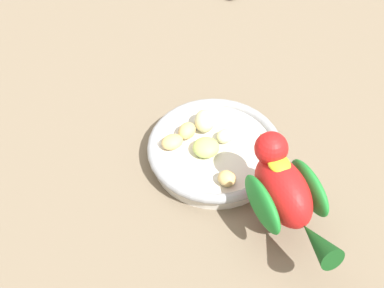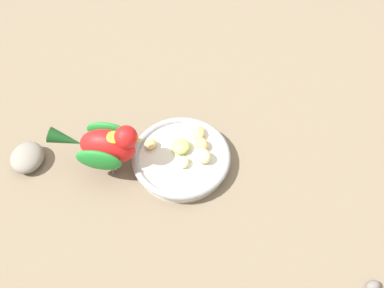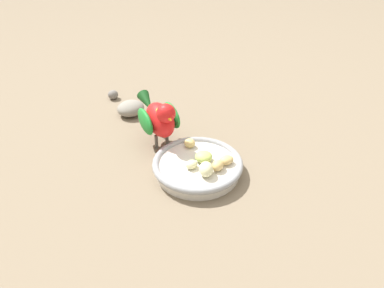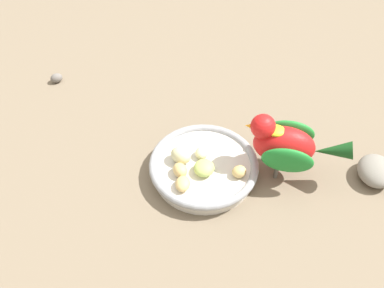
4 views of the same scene
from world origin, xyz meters
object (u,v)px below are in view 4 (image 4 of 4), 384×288
at_px(apple_piece_4, 181,155).
at_px(apple_piece_0, 239,172).
at_px(rock_large, 376,171).
at_px(apple_piece_2, 180,170).
at_px(feeding_bowl, 204,167).
at_px(apple_piece_5, 201,152).
at_px(apple_piece_3, 183,184).
at_px(pebble_1, 56,78).
at_px(apple_piece_1, 204,168).
at_px(parrot, 286,144).

bearing_deg(apple_piece_4, apple_piece_0, -143.14).
xyz_separation_m(apple_piece_0, rock_large, (-0.13, -0.21, -0.02)).
distance_m(apple_piece_2, apple_piece_4, 0.03).
distance_m(feeding_bowl, apple_piece_5, 0.03).
bearing_deg(apple_piece_0, apple_piece_3, 69.91).
bearing_deg(apple_piece_4, apple_piece_2, 143.29).
xyz_separation_m(apple_piece_5, rock_large, (-0.20, -0.24, -0.02)).
bearing_deg(pebble_1, apple_piece_1, -165.89).
xyz_separation_m(apple_piece_3, apple_piece_5, (0.04, -0.07, -0.00)).
height_order(feeding_bowl, rock_large, rock_large).
relative_size(apple_piece_3, pebble_1, 1.28).
distance_m(apple_piece_2, pebble_1, 0.39).
bearing_deg(apple_piece_1, apple_piece_2, 61.37).
bearing_deg(apple_piece_4, feeding_bowl, -138.02).
relative_size(feeding_bowl, apple_piece_0, 7.72).
relative_size(feeding_bowl, parrot, 1.28).
relative_size(apple_piece_1, pebble_1, 1.48).
bearing_deg(apple_piece_3, apple_piece_0, -110.09).
relative_size(apple_piece_0, parrot, 0.17).
height_order(apple_piece_3, rock_large, apple_piece_3).
height_order(apple_piece_1, apple_piece_4, apple_piece_4).
bearing_deg(apple_piece_1, apple_piece_0, -131.89).
relative_size(apple_piece_2, apple_piece_3, 0.93).
relative_size(apple_piece_4, apple_piece_5, 1.45).
bearing_deg(apple_piece_5, parrot, -131.39).
bearing_deg(apple_piece_1, rock_large, -123.52).
height_order(apple_piece_2, parrot, parrot).
bearing_deg(rock_large, apple_piece_0, 58.55).
bearing_deg(apple_piece_3, apple_piece_2, -25.16).
height_order(feeding_bowl, apple_piece_0, apple_piece_0).
bearing_deg(apple_piece_5, apple_piece_1, 152.96).
xyz_separation_m(apple_piece_1, apple_piece_5, (0.03, -0.02, -0.00)).
relative_size(apple_piece_2, parrot, 0.20).
distance_m(apple_piece_0, apple_piece_2, 0.10).
bearing_deg(rock_large, apple_piece_1, 56.48).
xyz_separation_m(apple_piece_4, apple_piece_5, (-0.01, -0.04, -0.01)).
bearing_deg(apple_piece_5, apple_piece_4, 73.06).
distance_m(rock_large, pebble_1, 0.67).
bearing_deg(apple_piece_4, apple_piece_5, -106.94).
bearing_deg(apple_piece_2, rock_large, -122.93).
bearing_deg(parrot, apple_piece_0, 30.83).
bearing_deg(apple_piece_5, apple_piece_3, 120.95).
xyz_separation_m(feeding_bowl, apple_piece_2, (0.01, 0.05, 0.02)).
height_order(apple_piece_2, rock_large, apple_piece_2).
xyz_separation_m(apple_piece_3, parrot, (-0.06, -0.17, 0.04)).
relative_size(apple_piece_5, pebble_1, 1.03).
relative_size(apple_piece_1, rock_large, 0.52).
bearing_deg(apple_piece_0, rock_large, -121.45).
bearing_deg(apple_piece_0, apple_piece_1, 48.11).
distance_m(apple_piece_3, apple_piece_5, 0.08).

